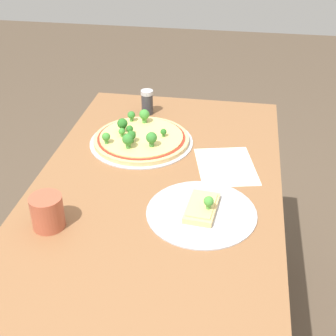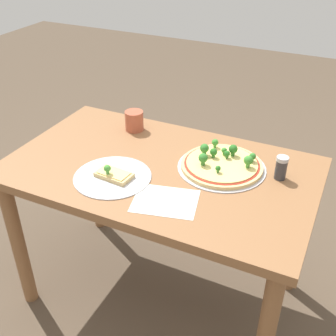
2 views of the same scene
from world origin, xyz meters
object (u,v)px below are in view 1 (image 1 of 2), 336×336
Objects in this scene: pizza_tray_whole at (141,138)px; condiment_shaker at (147,102)px; dining_table at (158,210)px; pizza_tray_slice at (202,210)px; drinking_cup at (47,212)px.

condiment_shaker reaches higher than pizza_tray_whole.
pizza_tray_whole is 0.22m from condiment_shaker.
pizza_tray_slice reaches higher than dining_table.
dining_table is 3.49× the size of pizza_tray_whole.
pizza_tray_slice is 3.19× the size of condiment_shaker.
dining_table is at bearing -155.98° from pizza_tray_whole.
condiment_shaker is at bearing -9.45° from drinking_cup.
pizza_tray_slice is (-0.34, -0.24, -0.01)m from pizza_tray_whole.
pizza_tray_whole is (0.22, 0.10, 0.12)m from dining_table.
pizza_tray_whole is 1.17× the size of pizza_tray_slice.
drinking_cup is at bearing 136.20° from dining_table.
drinking_cup is at bearing 170.55° from condiment_shaker.
condiment_shaker is (0.56, 0.26, 0.04)m from pizza_tray_slice.
drinking_cup is at bearing 163.63° from pizza_tray_whole.
dining_table is at bearing -43.80° from drinking_cup.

